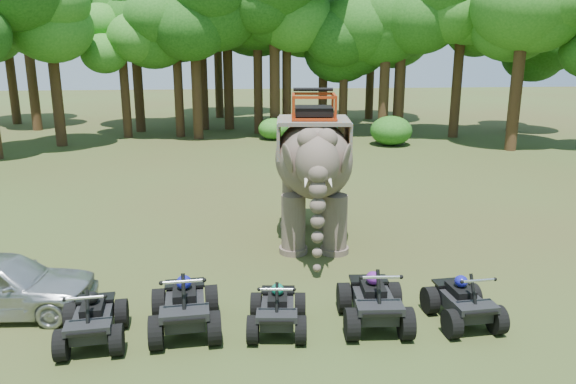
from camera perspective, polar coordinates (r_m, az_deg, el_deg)
The scene contains 31 objects.
ground at distance 13.50m, azimuth 0.44°, elevation -9.15°, with size 110.00×110.00×0.00m, color #47381E.
elephant at distance 15.69m, azimuth 2.57°, elevation 2.51°, with size 2.23×5.06×4.25m, color brown, non-canonical shape.
parked_car at distance 13.25m, azimuth -27.25°, elevation -8.32°, with size 1.56×3.87×1.32m, color #B3B6BA.
atv_0 at distance 11.40m, azimuth -19.31°, elevation -11.53°, with size 1.19×1.63×1.20m, color black, non-canonical shape.
atv_1 at distance 11.33m, azimuth -10.46°, elevation -10.65°, with size 1.33×1.82×1.35m, color black, non-canonical shape.
atv_2 at distance 11.21m, azimuth -1.08°, elevation -11.25°, with size 1.12×1.54×1.14m, color black, non-canonical shape.
atv_3 at distance 11.51m, azimuth 8.74°, elevation -10.21°, with size 1.30×1.78×1.32m, color black, non-canonical shape.
atv_4 at distance 12.01m, azimuth 17.39°, elevation -10.00°, with size 1.17×1.60×1.18m, color black, non-canonical shape.
tree_0 at distance 34.56m, azimuth -3.08°, elevation 12.45°, with size 5.50×5.50×7.86m, color #195114, non-canonical shape.
tree_1 at distance 36.38m, azimuth 3.61°, elevation 13.27°, with size 6.12×6.12×8.74m, color #195114, non-canonical shape.
tree_2 at distance 33.33m, azimuth 9.87°, elevation 13.38°, with size 6.50×6.50×9.29m, color #195114, non-canonical shape.
tree_3 at distance 34.47m, azimuth 16.94°, elevation 12.61°, with size 6.16×6.16×8.80m, color #195114, non-canonical shape.
tree_4 at distance 31.15m, azimuth 22.46°, elevation 12.46°, with size 6.56×6.56×9.38m, color #195114, non-canonical shape.
tree_30 at distance 32.61m, azimuth -22.74°, elevation 12.05°, with size 6.21×6.21×8.87m, color #195114, non-canonical shape.
tree_31 at distance 34.33m, azimuth -16.32°, elevation 11.14°, with size 4.90×4.90×7.00m, color #195114, non-canonical shape.
tree_32 at distance 32.90m, azimuth -9.38°, elevation 12.96°, with size 6.17×6.17×8.81m, color #195114, non-canonical shape.
tree_33 at distance 42.10m, azimuth -7.14°, elevation 14.06°, with size 6.76×6.76×9.65m, color #195114, non-canonical shape.
tree_34 at distance 33.87m, azimuth -11.15°, elevation 11.81°, with size 5.23×5.23×7.48m, color #195114, non-canonical shape.
tree_35 at distance 41.46m, azimuth 8.43°, elevation 13.59°, with size 6.34×6.34×9.06m, color #195114, non-canonical shape.
tree_36 at distance 33.92m, azimuth 11.38°, elevation 13.53°, with size 6.66×6.66×9.52m, color #195114, non-canonical shape.
tree_37 at distance 36.42m, azimuth -6.19°, elevation 14.50°, with size 7.26×7.26×10.38m, color #195114, non-canonical shape.
tree_38 at distance 37.50m, azimuth -9.04°, elevation 14.40°, with size 7.24×7.24×10.34m, color #195114, non-canonical shape.
tree_40 at distance 42.75m, azimuth -26.52°, elevation 12.48°, with size 6.59×6.59×9.41m, color #195114, non-canonical shape.
tree_41 at distance 36.37m, azimuth -15.20°, elevation 13.47°, with size 6.72×6.72×9.61m, color #195114, non-canonical shape.
tree_42 at distance 36.48m, azimuth -8.80°, elevation 14.51°, with size 7.35×7.35×10.50m, color #195114, non-canonical shape.
tree_43 at distance 38.23m, azimuth 22.12°, elevation 11.05°, with size 4.95×4.95×7.06m, color #195114, non-canonical shape.
tree_44 at distance 34.52m, azimuth 5.70°, elevation 12.00°, with size 5.18×5.18×7.39m, color #195114, non-canonical shape.
tree_45 at distance 39.81m, azimuth 11.53°, elevation 12.86°, with size 5.82×5.82×8.32m, color #195114, non-canonical shape.
tree_46 at distance 34.12m, azimuth -0.14°, elevation 12.45°, with size 5.52×5.52×7.88m, color #195114, non-canonical shape.
tree_47 at distance 33.27m, azimuth -1.38°, elevation 14.39°, with size 7.15×7.15×10.22m, color #195114, non-canonical shape.
tree_48 at distance 39.13m, azimuth -24.84°, elevation 12.82°, with size 6.83×6.83×9.76m, color #195114, non-canonical shape.
Camera 1 is at (-1.16, -12.25, 5.56)m, focal length 35.00 mm.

